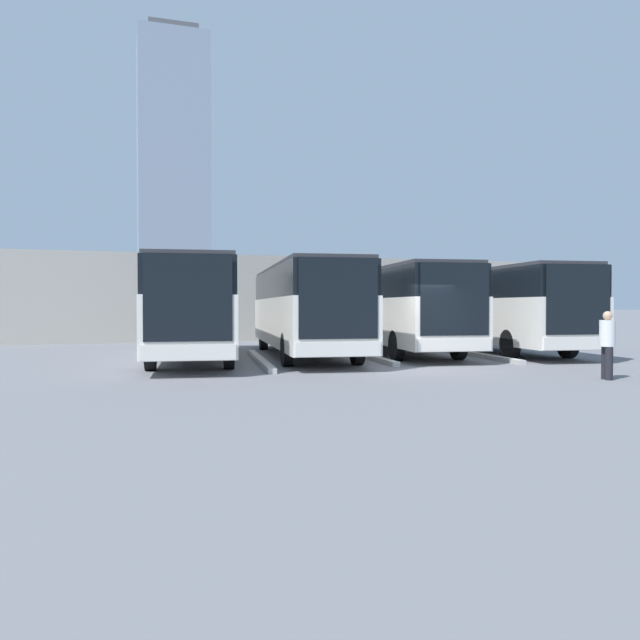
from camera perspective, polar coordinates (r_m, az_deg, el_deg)
ground_plane at (r=18.51m, az=9.46°, el=-4.47°), size 600.00×600.00×0.00m
bus_0 at (r=26.55m, az=15.39°, el=1.20°), size 3.95×12.32×3.30m
curb_divider_0 at (r=24.02m, az=13.65°, el=-3.01°), size 1.16×7.63×0.15m
bus_1 at (r=25.12m, az=6.86°, el=1.24°), size 3.95×12.32×3.30m
curb_divider_1 at (r=22.75m, az=4.08°, el=-3.21°), size 1.16×7.63×0.15m
bus_2 at (r=22.96m, az=-1.54°, el=1.25°), size 3.95×12.32×3.30m
curb_divider_2 at (r=20.80m, az=-5.53°, el=-3.63°), size 1.16×7.63×0.15m
bus_3 at (r=22.13m, az=-11.63°, el=1.22°), size 3.95×12.32×3.30m
pedestrian at (r=17.22m, az=24.78°, el=-1.91°), size 0.48×0.48×1.72m
station_building at (r=39.68m, az=-5.43°, el=1.92°), size 30.32×14.79×4.60m
office_tower at (r=176.96m, az=-13.32°, el=12.79°), size 18.29×18.29×76.08m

